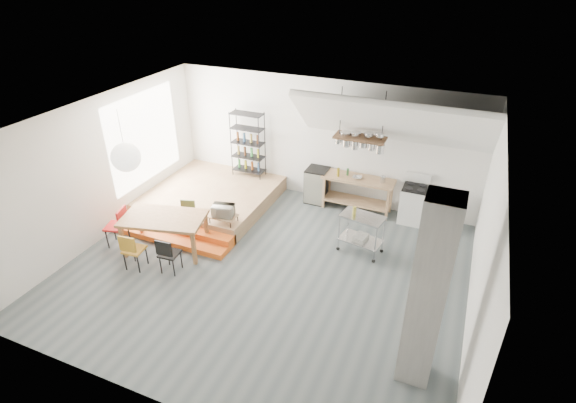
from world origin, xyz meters
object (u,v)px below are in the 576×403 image
at_px(rolling_cart, 362,229).
at_px(mini_fridge, 317,185).
at_px(stove, 413,204).
at_px(dining_table, 164,221).

distance_m(rolling_cart, mini_fridge, 2.47).
bearing_deg(rolling_cart, stove, 74.71).
height_order(stove, rolling_cart, stove).
distance_m(stove, dining_table, 5.88).
relative_size(stove, rolling_cart, 1.18).
bearing_deg(mini_fridge, dining_table, -124.35).
bearing_deg(stove, rolling_cart, -115.22).
xyz_separation_m(stove, rolling_cart, (-0.83, -1.77, 0.11)).
relative_size(stove, mini_fridge, 1.26).
bearing_deg(dining_table, stove, 21.11).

